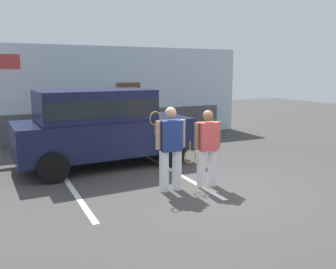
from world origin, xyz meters
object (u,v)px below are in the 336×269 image
(tennis_player_man, at_px, (170,148))
(flag_pole, at_px, (1,84))
(parked_suv, at_px, (100,124))
(potted_plant_by_porch, at_px, (189,128))
(tennis_player_woman, at_px, (207,148))
(potted_plant_secondary, at_px, (209,126))

(tennis_player_man, bearing_deg, flag_pole, -56.49)
(parked_suv, height_order, flag_pole, flag_pole)
(parked_suv, xyz_separation_m, potted_plant_by_porch, (4.02, 2.37, -0.72))
(parked_suv, height_order, tennis_player_man, parked_suv)
(tennis_player_woman, bearing_deg, flag_pole, -50.18)
(flag_pole, bearing_deg, potted_plant_secondary, -2.59)
(potted_plant_secondary, relative_size, flag_pole, 0.26)
(parked_suv, bearing_deg, potted_plant_by_porch, 28.24)
(tennis_player_man, height_order, tennis_player_woman, tennis_player_man)
(potted_plant_by_porch, bearing_deg, potted_plant_secondary, -1.90)
(parked_suv, xyz_separation_m, flag_pole, (-2.28, 2.67, 0.99))
(potted_plant_secondary, bearing_deg, tennis_player_woman, -122.98)
(tennis_player_man, relative_size, flag_pole, 0.58)
(tennis_player_woman, height_order, potted_plant_secondary, tennis_player_woman)
(potted_plant_secondary, bearing_deg, parked_suv, -154.54)
(potted_plant_by_porch, distance_m, flag_pole, 6.54)
(tennis_player_man, xyz_separation_m, potted_plant_by_porch, (3.26, 5.03, -0.52))
(potted_plant_by_porch, height_order, flag_pole, flag_pole)
(potted_plant_secondary, bearing_deg, potted_plant_by_porch, 178.10)
(potted_plant_secondary, bearing_deg, tennis_player_man, -129.74)
(tennis_player_woman, bearing_deg, tennis_player_man, -3.24)
(parked_suv, relative_size, tennis_player_woman, 2.74)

